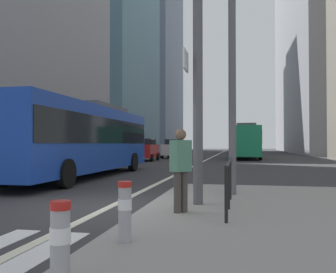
# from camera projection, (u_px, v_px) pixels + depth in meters

# --- Properties ---
(ground_plane) EXTENTS (160.00, 160.00, 0.00)m
(ground_plane) POSITION_uv_depth(u_px,v_px,m) (200.00, 163.00, 28.11)
(ground_plane) COLOR #303033
(lane_centre_line) EXTENTS (0.20, 80.00, 0.01)m
(lane_centre_line) POSITION_uv_depth(u_px,v_px,m) (210.00, 158.00, 37.92)
(lane_centre_line) COLOR beige
(lane_centre_line) RESTS_ON ground
(office_tower_left_mid) EXTENTS (11.57, 19.72, 31.62)m
(office_tower_left_mid) POSITION_uv_depth(u_px,v_px,m) (106.00, 45.00, 52.52)
(office_tower_left_mid) COLOR slate
(office_tower_left_mid) RESTS_ON ground
(office_tower_left_far) EXTENTS (11.22, 21.23, 48.44)m
(office_tower_left_far) POSITION_uv_depth(u_px,v_px,m) (150.00, 39.00, 78.40)
(office_tower_left_far) COLOR slate
(office_tower_left_far) RESTS_ON ground
(office_tower_right_far) EXTENTS (10.85, 21.11, 49.94)m
(office_tower_right_far) POSITION_uv_depth(u_px,v_px,m) (307.00, 33.00, 76.68)
(office_tower_right_far) COLOR #9E9EA3
(office_tower_right_far) RESTS_ON ground
(city_bus_blue_oncoming) EXTENTS (2.71, 12.10, 3.40)m
(city_bus_blue_oncoming) POSITION_uv_depth(u_px,v_px,m) (82.00, 136.00, 16.20)
(city_bus_blue_oncoming) COLOR #14389E
(city_bus_blue_oncoming) RESTS_ON ground
(city_bus_red_receding) EXTENTS (2.73, 11.79, 3.40)m
(city_bus_red_receding) POSITION_uv_depth(u_px,v_px,m) (246.00, 140.00, 36.66)
(city_bus_red_receding) COLOR #198456
(city_bus_red_receding) RESTS_ON ground
(city_bus_red_distant) EXTENTS (2.92, 10.86, 3.40)m
(city_bus_red_distant) POSITION_uv_depth(u_px,v_px,m) (241.00, 141.00, 54.64)
(city_bus_red_distant) COLOR red
(city_bus_red_distant) RESTS_ON ground
(car_oncoming_mid) EXTENTS (2.19, 4.26, 1.94)m
(car_oncoming_mid) POSITION_uv_depth(u_px,v_px,m) (145.00, 149.00, 31.70)
(car_oncoming_mid) COLOR maroon
(car_oncoming_mid) RESTS_ON ground
(car_receding_near) EXTENTS (2.08, 4.45, 1.94)m
(car_receding_near) POSITION_uv_depth(u_px,v_px,m) (237.00, 146.00, 64.25)
(car_receding_near) COLOR #232838
(car_receding_near) RESTS_ON ground
(car_receding_far) EXTENTS (2.11, 4.37, 1.94)m
(car_receding_far) POSITION_uv_depth(u_px,v_px,m) (243.00, 146.00, 65.88)
(car_receding_far) COLOR gold
(car_receding_far) RESTS_ON ground
(car_oncoming_far) EXTENTS (2.14, 4.64, 1.94)m
(car_oncoming_far) POSITION_uv_depth(u_px,v_px,m) (174.00, 148.00, 37.85)
(car_oncoming_far) COLOR silver
(car_oncoming_far) RESTS_ON ground
(traffic_signal_gantry) EXTENTS (6.89, 0.65, 6.00)m
(traffic_signal_gantry) POSITION_uv_depth(u_px,v_px,m) (100.00, 33.00, 8.61)
(traffic_signal_gantry) COLOR #515156
(traffic_signal_gantry) RESTS_ON median_island
(street_lamp_post) EXTENTS (5.50, 0.32, 8.00)m
(street_lamp_post) POSITION_uv_depth(u_px,v_px,m) (232.00, 4.00, 9.76)
(street_lamp_post) COLOR #56565B
(street_lamp_post) RESTS_ON median_island
(bollard_front) EXTENTS (0.20, 0.20, 0.82)m
(bollard_front) POSITION_uv_depth(u_px,v_px,m) (60.00, 241.00, 3.34)
(bollard_front) COLOR #99999E
(bollard_front) RESTS_ON median_island
(bollard_left) EXTENTS (0.20, 0.20, 0.83)m
(bollard_left) POSITION_uv_depth(u_px,v_px,m) (125.00, 208.00, 5.00)
(bollard_left) COLOR #99999E
(bollard_left) RESTS_ON median_island
(pedestrian_railing) EXTENTS (0.06, 4.03, 0.98)m
(pedestrian_railing) POSITION_uv_depth(u_px,v_px,m) (229.00, 172.00, 8.14)
(pedestrian_railing) COLOR black
(pedestrian_railing) RESTS_ON median_island
(pedestrian_waiting) EXTENTS (0.43, 0.44, 1.65)m
(pedestrian_waiting) POSITION_uv_depth(u_px,v_px,m) (181.00, 166.00, 7.15)
(pedestrian_waiting) COLOR #423D38
(pedestrian_waiting) RESTS_ON median_island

